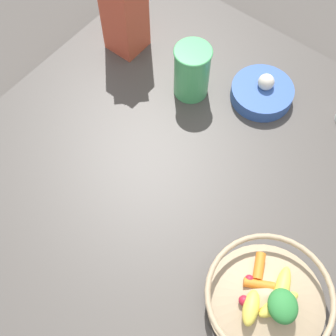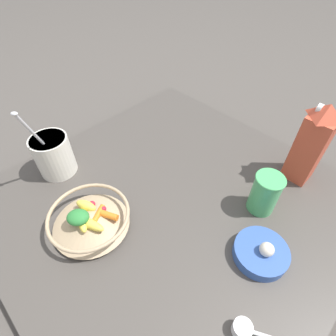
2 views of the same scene
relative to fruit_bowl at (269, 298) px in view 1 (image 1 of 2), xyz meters
The scene contains 6 objects.
ground_plane 0.25m from the fruit_bowl, 157.82° to the left, with size 6.00×6.00×0.00m, color #4C4742.
countertop 0.25m from the fruit_bowl, 157.82° to the left, with size 0.95×0.95×0.04m.
fruit_bowl is the anchor object (origin of this frame).
milk_carton 0.66m from the fruit_bowl, 151.91° to the left, with size 0.08×0.08×0.27m.
drinking_cup 0.48m from the fruit_bowl, 142.48° to the left, with size 0.08×0.08×0.13m.
garlic_bowl 0.45m from the fruit_bowl, 123.66° to the left, with size 0.14×0.14×0.06m.
Camera 1 is at (0.21, -0.34, 0.87)m, focal length 50.00 mm.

